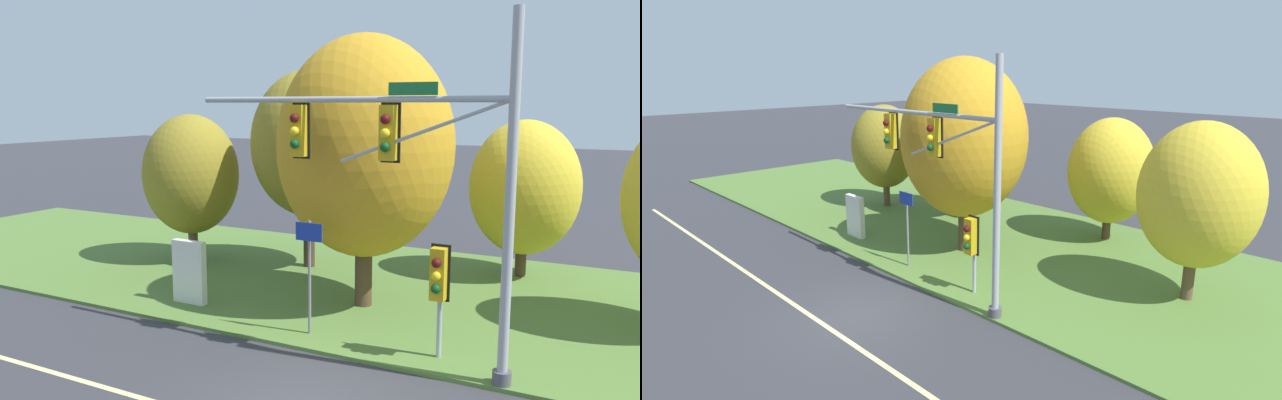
# 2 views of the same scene
# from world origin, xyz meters

# --- Properties ---
(grass_verge) EXTENTS (48.00, 11.50, 0.10)m
(grass_verge) POSITION_xyz_m (0.00, 8.25, 0.05)
(grass_verge) COLOR #517533
(grass_verge) RESTS_ON ground
(traffic_signal_mast) EXTENTS (7.83, 0.49, 7.80)m
(traffic_signal_mast) POSITION_xyz_m (1.34, 2.71, 4.70)
(traffic_signal_mast) COLOR #9EA0A5
(traffic_signal_mast) RESTS_ON grass_verge
(pedestrian_signal_near_kerb) EXTENTS (0.46, 0.55, 2.73)m
(pedestrian_signal_near_kerb) POSITION_xyz_m (1.76, 3.33, 2.03)
(pedestrian_signal_near_kerb) COLOR #9EA0A5
(pedestrian_signal_near_kerb) RESTS_ON grass_verge
(route_sign_post) EXTENTS (0.75, 0.08, 2.98)m
(route_sign_post) POSITION_xyz_m (-1.66, 3.41, 2.02)
(route_sign_post) COLOR slate
(route_sign_post) RESTS_ON grass_verge
(tree_nearest_road) EXTENTS (3.59, 3.59, 5.53)m
(tree_nearest_road) POSITION_xyz_m (-9.36, 8.19, 3.37)
(tree_nearest_road) COLOR brown
(tree_nearest_road) RESTS_ON grass_verge
(tree_left_of_mast) EXTENTS (4.17, 4.17, 7.11)m
(tree_left_of_mast) POSITION_xyz_m (-4.95, 9.37, 4.58)
(tree_left_of_mast) COLOR #423021
(tree_left_of_mast) RESTS_ON grass_verge
(tree_behind_signpost) EXTENTS (5.08, 5.08, 7.87)m
(tree_behind_signpost) POSITION_xyz_m (-1.38, 6.21, 4.78)
(tree_behind_signpost) COLOR #4C3823
(tree_behind_signpost) RESTS_ON grass_verge
(tree_mid_verge) EXTENTS (3.68, 3.68, 5.39)m
(tree_mid_verge) POSITION_xyz_m (2.16, 11.64, 3.18)
(tree_mid_verge) COLOR #4C3823
(tree_mid_verge) RESTS_ON grass_verge
(info_kiosk) EXTENTS (1.10, 0.24, 1.90)m
(info_kiosk) POSITION_xyz_m (-6.04, 3.96, 1.04)
(info_kiosk) COLOR silver
(info_kiosk) RESTS_ON grass_verge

